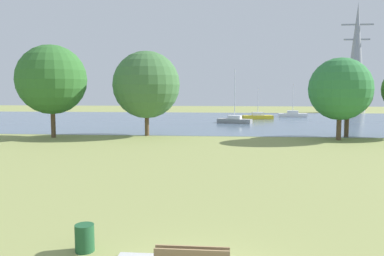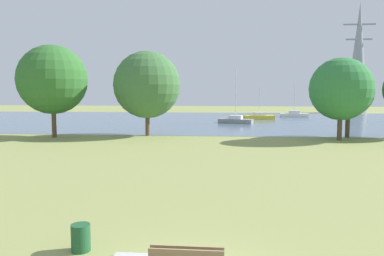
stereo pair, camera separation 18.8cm
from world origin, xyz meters
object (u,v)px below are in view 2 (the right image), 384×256
object	(u,v)px
sailboat_yellow	(259,116)
tree_west_far	(349,93)
sailboat_gray	(236,120)
tree_east_near	(52,80)
litter_bin	(81,238)
tree_east_far	(341,89)
electricity_pylon	(358,58)
tree_west_near	(147,85)
sailboat_white	(294,114)

from	to	relation	value
sailboat_yellow	tree_west_far	bearing A→B (deg)	-72.90
sailboat_gray	tree_east_near	distance (m)	25.93
litter_bin	tree_east_far	xyz separation A→B (m)	(14.69, 26.30, 4.38)
litter_bin	electricity_pylon	xyz separation A→B (m)	(30.82, 72.12, 10.86)
sailboat_gray	tree_west_far	world-z (taller)	sailboat_gray
sailboat_gray	tree_west_far	xyz separation A→B (m)	(10.83, -14.69, 3.95)
sailboat_yellow	electricity_pylon	size ratio (longest dim) A/B	0.23
tree_west_near	tree_east_far	world-z (taller)	tree_west_near
litter_bin	sailboat_white	distance (m)	59.13
sailboat_yellow	tree_west_near	world-z (taller)	tree_west_near
tree_east_near	tree_west_near	size ratio (longest dim) A/B	1.05
tree_east_near	tree_west_far	distance (m)	29.27
tree_east_near	tree_east_far	world-z (taller)	tree_east_near
litter_bin	tree_east_far	world-z (taller)	tree_east_far
sailboat_yellow	tree_west_far	world-z (taller)	tree_west_far
tree_east_far	electricity_pylon	bearing A→B (deg)	70.60
litter_bin	tree_west_far	xyz separation A→B (m)	(16.16, 28.83, 4.03)
tree_east_near	tree_west_far	xyz separation A→B (m)	(29.09, 2.97, -1.27)
sailboat_gray	litter_bin	bearing A→B (deg)	-96.99
litter_bin	electricity_pylon	world-z (taller)	electricity_pylon
tree_east_far	sailboat_yellow	bearing A→B (deg)	102.30
tree_east_near	electricity_pylon	world-z (taller)	electricity_pylon
tree_east_near	tree_east_far	distance (m)	27.64
litter_bin	tree_west_near	bearing A→B (deg)	98.07
sailboat_gray	tree_east_far	bearing A→B (deg)	-61.47
tree_east_near	electricity_pylon	bearing A→B (deg)	46.59
tree_east_far	tree_east_near	bearing A→B (deg)	-179.09
litter_bin	sailboat_yellow	bearing A→B (deg)	79.83
tree_west_far	tree_west_near	bearing A→B (deg)	-178.12
sailboat_gray	sailboat_white	xyz separation A→B (m)	(10.33, 13.50, -0.02)
tree_west_far	litter_bin	bearing A→B (deg)	-119.27
sailboat_white	tree_east_far	distance (m)	31.03
tree_west_near	electricity_pylon	size ratio (longest dim) A/B	0.38
sailboat_yellow	sailboat_gray	size ratio (longest dim) A/B	0.67
sailboat_gray	electricity_pylon	distance (m)	39.80
tree_east_near	tree_east_far	bearing A→B (deg)	0.91
tree_east_near	tree_west_far	world-z (taller)	tree_east_near
tree_west_near	sailboat_white	bearing A→B (deg)	55.72
sailboat_yellow	litter_bin	bearing A→B (deg)	-100.17
sailboat_gray	tree_east_far	xyz separation A→B (m)	(9.36, -17.21, 4.31)
sailboat_yellow	sailboat_gray	xyz separation A→B (m)	(-3.89, -7.88, 0.03)
litter_bin	tree_west_near	world-z (taller)	tree_west_near
tree_west_far	electricity_pylon	world-z (taller)	electricity_pylon
litter_bin	tree_west_near	distance (m)	28.86
electricity_pylon	tree_east_near	bearing A→B (deg)	-133.41
sailboat_gray	tree_east_near	bearing A→B (deg)	-135.98
litter_bin	tree_east_near	size ratio (longest dim) A/B	0.09
tree_west_near	tree_east_far	size ratio (longest dim) A/B	1.12
sailboat_white	litter_bin	bearing A→B (deg)	-105.36
litter_bin	tree_east_near	world-z (taller)	tree_east_near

